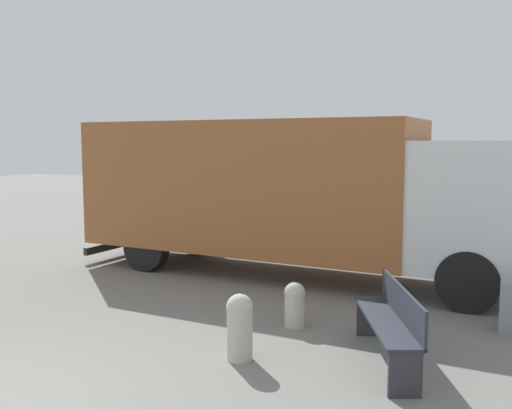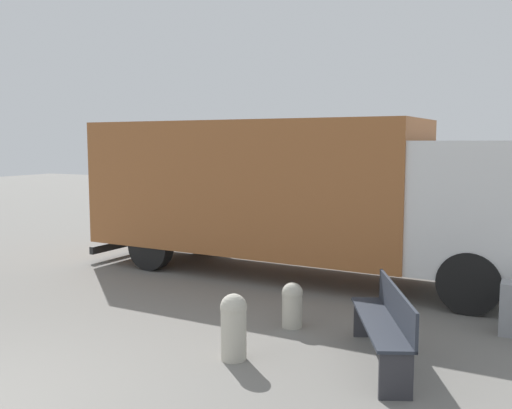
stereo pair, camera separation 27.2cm
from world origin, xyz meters
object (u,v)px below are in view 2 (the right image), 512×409
object	(u,v)px
delivery_truck	(291,190)
bollard_far_bench	(292,303)
park_bench	(386,321)
bollard_near_bench	(234,324)

from	to	relation	value
delivery_truck	bollard_far_bench	xyz separation A→B (m)	(1.24, -2.85, -1.31)
delivery_truck	park_bench	size ratio (longest dim) A/B	4.47
park_bench	bollard_near_bench	xyz separation A→B (m)	(-1.64, -0.66, -0.09)
delivery_truck	bollard_near_bench	distance (m)	4.55
park_bench	bollard_near_bench	world-z (taller)	park_bench
delivery_truck	bollard_far_bench	world-z (taller)	delivery_truck
bollard_near_bench	bollard_far_bench	world-z (taller)	bollard_near_bench
delivery_truck	bollard_far_bench	distance (m)	3.37
bollard_far_bench	park_bench	bearing A→B (deg)	-26.47
park_bench	delivery_truck	bearing A→B (deg)	12.86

